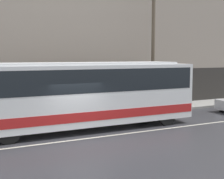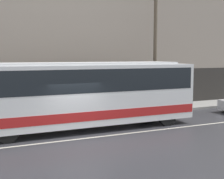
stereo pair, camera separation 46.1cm
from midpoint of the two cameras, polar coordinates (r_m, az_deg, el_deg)
name	(u,v)px [view 2 (the right image)]	position (r m, az deg, el deg)	size (l,w,h in m)	color
ground_plane	(79,139)	(14.38, -5.11, -9.03)	(60.00, 60.00, 0.00)	#333338
sidewalk	(51,117)	(19.30, -10.40, -4.96)	(60.00, 2.58, 0.16)	gray
building_facade	(44,15)	(20.50, -11.76, 13.13)	(60.00, 0.35, 13.02)	gray
lane_stripe	(79,139)	(14.37, -5.11, -9.01)	(54.00, 0.14, 0.01)	beige
transit_bus	(81,92)	(15.93, -4.96, -0.44)	(12.27, 2.61, 3.44)	white
utility_pole_near	(155,44)	(21.29, 8.52, 8.17)	(0.24, 0.24, 8.77)	brown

